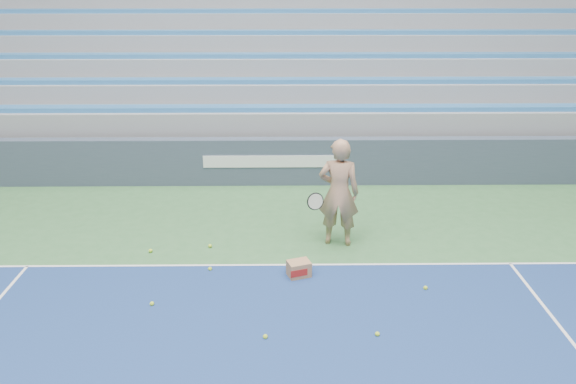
{
  "coord_description": "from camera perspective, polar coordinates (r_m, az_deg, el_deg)",
  "views": [
    {
      "loc": [
        0.21,
        3.44,
        4.65
      ],
      "look_at": [
        0.32,
        12.38,
        1.15
      ],
      "focal_mm": 35.0,
      "sensor_mm": 36.0,
      "label": 1
    }
  ],
  "objects": [
    {
      "name": "tennis_ball_1",
      "position": [
        10.34,
        -13.79,
        -5.82
      ],
      "size": [
        0.07,
        0.07,
        0.07
      ],
      "primitive_type": "sphere",
      "color": "#C0E22E",
      "rests_on": "ground"
    },
    {
      "name": "tennis_ball_0",
      "position": [
        9.55,
        -7.92,
        -7.73
      ],
      "size": [
        0.07,
        0.07,
        0.07
      ],
      "primitive_type": "sphere",
      "color": "#C0E22E",
      "rests_on": "ground"
    },
    {
      "name": "tennis_ball_6",
      "position": [
        9.19,
        13.79,
        -9.44
      ],
      "size": [
        0.07,
        0.07,
        0.07
      ],
      "primitive_type": "sphere",
      "color": "#C0E22E",
      "rests_on": "ground"
    },
    {
      "name": "tennis_ball_2",
      "position": [
        7.88,
        -2.32,
        -14.47
      ],
      "size": [
        0.07,
        0.07,
        0.07
      ],
      "primitive_type": "sphere",
      "color": "#C0E22E",
      "rests_on": "ground"
    },
    {
      "name": "ball_box",
      "position": [
        9.26,
        1.12,
        -7.82
      ],
      "size": [
        0.42,
        0.38,
        0.27
      ],
      "color": "#A0724D",
      "rests_on": "ground"
    },
    {
      "name": "tennis_ball_5",
      "position": [
        8.79,
        -13.66,
        -10.97
      ],
      "size": [
        0.07,
        0.07,
        0.07
      ],
      "primitive_type": "sphere",
      "color": "#C0E22E",
      "rests_on": "ground"
    },
    {
      "name": "tennis_player",
      "position": [
        10.03,
        5.17,
        -0.08
      ],
      "size": [
        1.0,
        0.91,
        1.99
      ],
      "color": "tan",
      "rests_on": "ground"
    },
    {
      "name": "tennis_ball_4",
      "position": [
        10.31,
        -7.93,
        -5.44
      ],
      "size": [
        0.07,
        0.07,
        0.07
      ],
      "primitive_type": "sphere",
      "color": "#C0E22E",
      "rests_on": "ground"
    },
    {
      "name": "tennis_ball_3",
      "position": [
        8.02,
        9.07,
        -14.06
      ],
      "size": [
        0.07,
        0.07,
        0.07
      ],
      "primitive_type": "sphere",
      "color": "#C0E22E",
      "rests_on": "ground"
    },
    {
      "name": "bleachers",
      "position": [
        18.3,
        -1.36,
        14.16
      ],
      "size": [
        31.0,
        9.15,
        7.3
      ],
      "color": "gray",
      "rests_on": "ground"
    },
    {
      "name": "sponsor_barrier",
      "position": [
        13.1,
        -1.54,
        3.13
      ],
      "size": [
        30.0,
        0.32,
        1.1
      ],
      "color": "#384456",
      "rests_on": "ground"
    }
  ]
}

